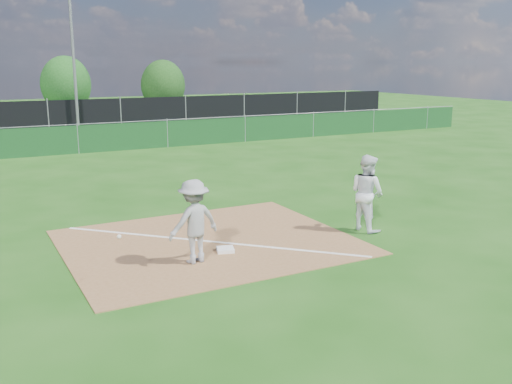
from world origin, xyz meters
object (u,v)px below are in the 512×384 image
light_pole (74,59)px  tree_right (163,85)px  runner (367,193)px  car_mid (49,115)px  first_base (225,250)px  play_at_first (194,221)px  car_right (115,112)px  tree_mid (66,84)px

light_pole → tree_right: bearing=50.4°
runner → car_mid: size_ratio=0.44×
light_pole → first_base: bearing=-93.7°
play_at_first → car_right: size_ratio=0.53×
runner → car_mid: 26.71m
runner → car_right: runner is taller
car_mid → car_right: (4.35, 1.22, -0.07)m
runner → tree_mid: (-0.58, 34.35, 1.33)m
light_pole → car_mid: (-0.94, 3.99, -3.33)m
play_at_first → car_mid: 26.78m
first_base → play_at_first: play_at_first is taller
play_at_first → tree_mid: bearing=83.8°
first_base → tree_right: size_ratio=0.09×
light_pole → tree_mid: bearing=82.6°
light_pole → play_at_first: (-2.25, -22.76, -3.16)m
light_pole → runner: size_ratio=4.51×
light_pole → car_mid: light_pole is taller
tree_mid → first_base: bearing=-95.0°
tree_right → car_right: bearing=-135.1°
first_base → runner: size_ratio=0.20×
play_at_first → car_right: bearing=78.6°
car_mid → first_base: bearing=170.1°
play_at_first → tree_right: size_ratio=0.54×
tree_mid → play_at_first: bearing=-96.2°
light_pole → tree_right: 13.53m
first_base → runner: 3.67m
play_at_first → runner: (4.36, 0.22, 0.05)m
light_pole → car_right: (3.41, 5.21, -3.40)m
tree_mid → tree_right: (7.01, -1.50, -0.14)m
tree_right → car_mid: bearing=-146.3°
play_at_first → tree_right: 34.81m
first_base → car_right: car_right is taller
tree_mid → car_mid: bearing=-107.6°
car_right → tree_mid: 7.05m
tree_right → tree_mid: bearing=168.0°
tree_mid → car_right: bearing=-74.1°
play_at_first → tree_right: bearing=71.9°
runner → tree_right: bearing=-17.4°
light_pole → car_right: light_pole is taller
first_base → tree_mid: size_ratio=0.08×
car_mid → tree_right: tree_right is taller
runner → play_at_first: bearing=86.5°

